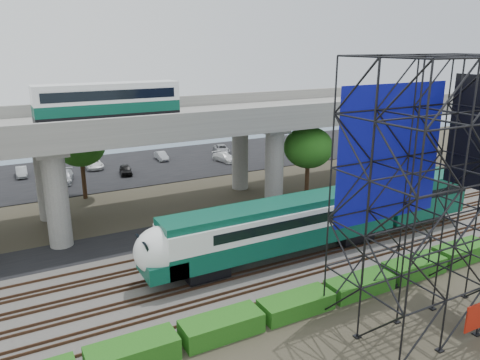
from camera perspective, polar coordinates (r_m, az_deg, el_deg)
ground at (r=32.24m, az=0.85°, el=-12.64°), size 140.00×140.00×0.00m
ballast_bed at (r=33.74m, az=-0.84°, el=-11.05°), size 90.00×12.00×0.20m
service_road at (r=40.80m, az=-6.40°, el=-6.22°), size 90.00×5.00×0.08m
parking_lot at (r=62.19m, az=-14.60°, el=1.28°), size 90.00×18.00×0.08m
harbor_water at (r=83.25m, az=-18.35°, el=4.69°), size 140.00×40.00×0.03m
rail_tracks at (r=33.66m, az=-0.84°, el=-10.77°), size 90.00×9.52×0.16m
commuter_train at (r=35.75m, az=8.33°, el=-4.72°), size 29.30×3.06×4.30m
overpass at (r=43.41m, az=-9.92°, el=6.27°), size 80.00×12.00×12.40m
scaffold_tower at (r=27.86m, az=22.02°, el=-1.89°), size 9.36×6.36×15.00m
hedge_strip at (r=29.29m, az=6.88°, el=-14.73°), size 34.60×1.80×1.20m
trees at (r=42.97m, az=-15.28°, el=2.22°), size 40.94×16.94×7.69m
parked_cars at (r=61.73m, az=-13.93°, el=1.83°), size 36.03×9.63×1.30m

